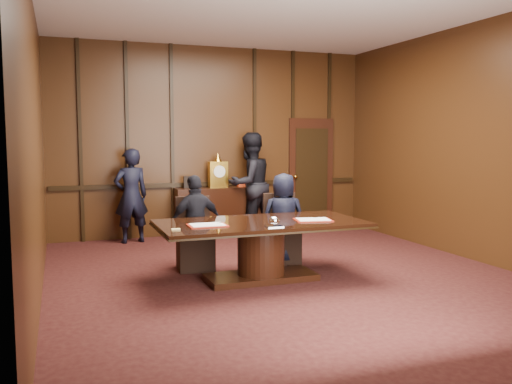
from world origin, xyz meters
The scene contains 13 objects.
room centered at (0.07, 0.14, 1.72)m, with size 7.00×7.04×3.50m.
sideboard centered at (0.00, 3.26, 0.49)m, with size 1.60×0.45×1.54m.
conference_table centered at (-0.38, -0.01, 0.51)m, with size 2.62×1.32×0.76m.
folder_left centered at (-1.11, -0.11, 0.77)m, with size 0.47×0.34×0.02m.
folder_right centered at (0.28, -0.17, 0.77)m, with size 0.52×0.41×0.02m.
inkstand centered at (-0.38, -0.46, 0.81)m, with size 0.20×0.14×0.12m.
notepad centered at (-1.52, -0.28, 0.77)m, with size 0.10×0.07×0.01m, color #E4C26F.
chair_left centered at (-1.02, 0.87, 0.29)m, with size 0.52×0.52×0.99m.
chair_right centered at (0.28, 0.87, 0.29)m, with size 0.56×0.56×0.99m.
signatory_left centered at (-1.03, 0.79, 0.66)m, with size 0.77×0.32×1.31m, color black.
signatory_right centered at (0.27, 0.79, 0.66)m, with size 0.64×0.42×1.31m, color black.
witness_left centered at (-1.61, 3.10, 0.82)m, with size 0.60×0.39×1.63m, color black.
witness_right centered at (0.57, 3.10, 0.96)m, with size 0.93×0.72×1.91m, color black.
Camera 1 is at (-2.77, -6.37, 1.82)m, focal length 38.00 mm.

